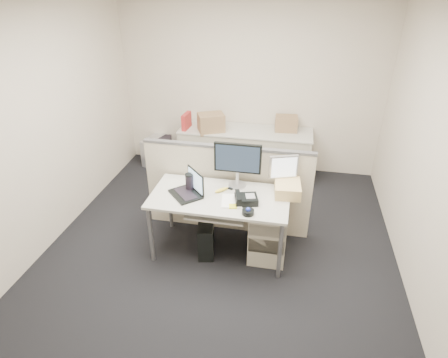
% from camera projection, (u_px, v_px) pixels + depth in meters
% --- Properties ---
extents(floor, '(4.00, 4.50, 0.01)m').
position_uv_depth(floor, '(220.00, 249.00, 4.40)').
color(floor, black).
rests_on(floor, ground).
extents(wall_back, '(4.00, 0.02, 2.70)m').
position_uv_depth(wall_back, '(250.00, 85.00, 5.67)').
color(wall_back, beige).
rests_on(wall_back, ground).
extents(wall_front, '(4.00, 0.02, 2.70)m').
position_uv_depth(wall_front, '(124.00, 326.00, 1.82)').
color(wall_front, beige).
rests_on(wall_front, ground).
extents(wall_left, '(0.02, 4.50, 2.70)m').
position_uv_depth(wall_left, '(40.00, 129.00, 4.09)').
color(wall_left, beige).
rests_on(wall_left, ground).
extents(wall_right, '(0.02, 4.50, 2.70)m').
position_uv_depth(wall_right, '(434.00, 161.00, 3.40)').
color(wall_right, beige).
rests_on(wall_right, ground).
extents(desk, '(1.50, 0.75, 0.73)m').
position_uv_depth(desk, '(220.00, 201.00, 4.08)').
color(desk, silver).
rests_on(desk, floor).
extents(keyboard_tray, '(0.62, 0.32, 0.02)m').
position_uv_depth(keyboard_tray, '(216.00, 214.00, 3.94)').
color(keyboard_tray, silver).
rests_on(keyboard_tray, desk).
extents(drawer_pedestal, '(0.40, 0.55, 0.65)m').
position_uv_depth(drawer_pedestal, '(269.00, 230.00, 4.19)').
color(drawer_pedestal, '#AAA38F').
rests_on(drawer_pedestal, floor).
extents(cubicle_partition, '(2.00, 0.06, 1.10)m').
position_uv_depth(cubicle_partition, '(227.00, 190.00, 4.51)').
color(cubicle_partition, beige).
rests_on(cubicle_partition, floor).
extents(back_counter, '(2.00, 0.60, 0.72)m').
position_uv_depth(back_counter, '(245.00, 153.00, 5.88)').
color(back_counter, '#AAA38F').
rests_on(back_counter, floor).
extents(monitor_main, '(0.52, 0.20, 0.52)m').
position_uv_depth(monitor_main, '(238.00, 165.00, 4.12)').
color(monitor_main, black).
rests_on(monitor_main, desk).
extents(monitor_small, '(0.35, 0.25, 0.39)m').
position_uv_depth(monitor_small, '(283.00, 172.00, 4.11)').
color(monitor_small, '#B7B7BC').
rests_on(monitor_small, desk).
extents(laptop, '(0.43, 0.44, 0.26)m').
position_uv_depth(laptop, '(185.00, 185.00, 4.00)').
color(laptop, black).
rests_on(laptop, desk).
extents(trackball, '(0.14, 0.14, 0.05)m').
position_uv_depth(trackball, '(248.00, 212.00, 3.73)').
color(trackball, black).
rests_on(trackball, desk).
extents(desk_phone, '(0.28, 0.25, 0.07)m').
position_uv_depth(desk_phone, '(246.00, 199.00, 3.92)').
color(desk_phone, black).
rests_on(desk_phone, desk).
extents(paper_stack, '(0.25, 0.30, 0.01)m').
position_uv_depth(paper_stack, '(232.00, 201.00, 3.95)').
color(paper_stack, white).
rests_on(paper_stack, desk).
extents(sticky_pad, '(0.10, 0.10, 0.01)m').
position_uv_depth(sticky_pad, '(233.00, 206.00, 3.86)').
color(sticky_pad, yellow).
rests_on(sticky_pad, desk).
extents(travel_mug, '(0.09, 0.09, 0.19)m').
position_uv_depth(travel_mug, '(190.00, 183.00, 4.11)').
color(travel_mug, black).
rests_on(travel_mug, desk).
extents(banana, '(0.15, 0.15, 0.04)m').
position_uv_depth(banana, '(221.00, 190.00, 4.12)').
color(banana, yellow).
rests_on(banana, desk).
extents(cellphone, '(0.08, 0.11, 0.01)m').
position_uv_depth(cellphone, '(232.00, 187.00, 4.20)').
color(cellphone, black).
rests_on(cellphone, desk).
extents(manila_folders, '(0.30, 0.37, 0.13)m').
position_uv_depth(manila_folders, '(287.00, 188.00, 4.06)').
color(manila_folders, '#E4B978').
rests_on(manila_folders, desk).
extents(keyboard, '(0.42, 0.15, 0.02)m').
position_uv_depth(keyboard, '(222.00, 210.00, 3.96)').
color(keyboard, black).
rests_on(keyboard, keyboard_tray).
extents(pc_tower_desk, '(0.25, 0.45, 0.40)m').
position_uv_depth(pc_tower_desk, '(206.00, 236.00, 4.29)').
color(pc_tower_desk, black).
rests_on(pc_tower_desk, floor).
extents(pc_tower_spare_dark, '(0.27, 0.49, 0.43)m').
position_uv_depth(pc_tower_spare_dark, '(165.00, 151.00, 6.27)').
color(pc_tower_spare_dark, black).
rests_on(pc_tower_spare_dark, floor).
extents(pc_tower_spare_silver, '(0.31, 0.51, 0.45)m').
position_uv_depth(pc_tower_spare_silver, '(154.00, 150.00, 6.30)').
color(pc_tower_spare_silver, '#B7B7BC').
rests_on(pc_tower_spare_silver, floor).
extents(cardboard_box_left, '(0.46, 0.42, 0.28)m').
position_uv_depth(cardboard_box_left, '(211.00, 123.00, 5.62)').
color(cardboard_box_left, '#8A6546').
rests_on(cardboard_box_left, back_counter).
extents(cardboard_box_right, '(0.35, 0.28, 0.24)m').
position_uv_depth(cardboard_box_right, '(286.00, 124.00, 5.65)').
color(cardboard_box_right, '#8A6546').
rests_on(cardboard_box_right, back_counter).
extents(red_binder, '(0.09, 0.28, 0.26)m').
position_uv_depth(red_binder, '(187.00, 122.00, 5.71)').
color(red_binder, '#AC2526').
rests_on(red_binder, back_counter).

